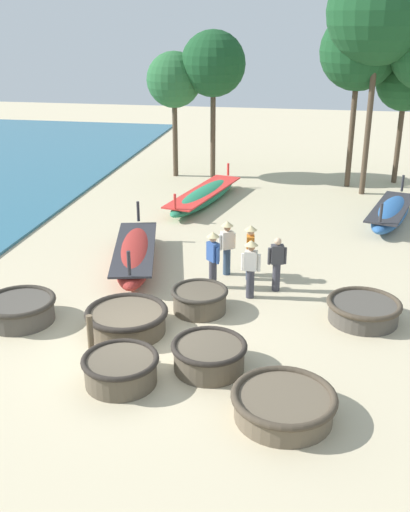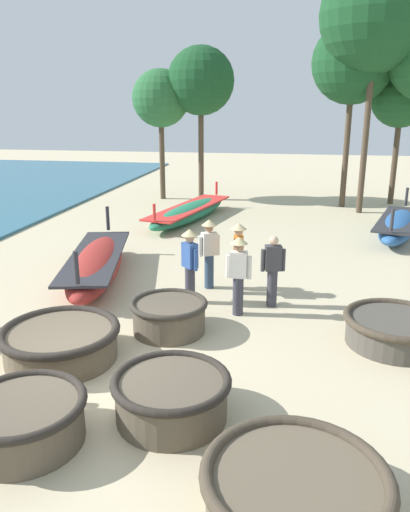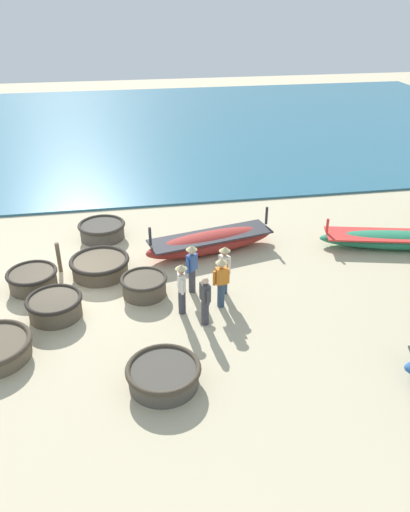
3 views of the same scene
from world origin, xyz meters
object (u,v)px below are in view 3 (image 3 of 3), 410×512
coracle_weathered (164,374)px  coracle_tilted (100,265)px  coracle_nearest (55,306)px  mooring_post_mid_beach (59,258)px  fisherman_standing_right (205,300)px  coracle_front_left (33,279)px  long_boat_white_hull (399,240)px  fisherman_crouching (192,266)px  long_boat_ochre_hull (211,242)px  fisherman_hauling (224,267)px  fisherman_by_coracle (221,279)px  coracle_front_right (144,285)px  fisherman_standing_left (182,286)px  coracle_upturned (102,230)px

coracle_weathered → coracle_tilted: (-5.72, -1.61, 0.03)m
coracle_nearest → mooring_post_mid_beach: mooring_post_mid_beach is taller
coracle_weathered → fisherman_standing_right: 2.77m
coracle_weathered → coracle_front_left: 6.41m
long_boat_white_hull → fisherman_crouching: size_ratio=3.59×
long_boat_ochre_hull → coracle_tilted: bearing=-76.4°
coracle_weathered → mooring_post_mid_beach: 6.81m
fisherman_crouching → fisherman_hauling: (0.25, 0.99, 0.00)m
fisherman_crouching → coracle_front_left: bearing=-102.3°
coracle_tilted → long_boat_white_hull: size_ratio=0.34×
fisherman_hauling → coracle_weathered: bearing=-31.2°
coracle_weathered → coracle_nearest: bearing=-140.1°
fisherman_by_coracle → long_boat_white_hull: bearing=110.1°
coracle_front_left → long_boat_white_hull: size_ratio=0.27×
coracle_nearest → fisherman_standing_right: fisherman_standing_right is taller
coracle_front_right → fisherman_standing_left: (1.21, 1.05, 0.62)m
fisherman_by_coracle → mooring_post_mid_beach: bearing=-120.8°
coracle_tilted → fisherman_standing_right: fisherman_standing_right is taller
coracle_front_right → coracle_front_left: 3.69m
fisherman_standing_right → mooring_post_mid_beach: bearing=-130.9°
coracle_weathered → long_boat_white_hull: size_ratio=0.31×
coracle_front_left → mooring_post_mid_beach: (-0.93, 0.78, 0.21)m
coracle_front_right → long_boat_white_hull: long_boat_white_hull is taller
long_boat_white_hull → fisherman_crouching: 8.31m
coracle_tilted → fisherman_standing_left: 3.74m
long_boat_ochre_hull → fisherman_crouching: 2.88m
coracle_weathered → fisherman_standing_right: fisherman_standing_right is taller
coracle_front_left → fisherman_crouching: 5.23m
coracle_front_right → coracle_upturned: bearing=-162.7°
fisherman_standing_right → fisherman_by_coracle: size_ratio=0.94×
coracle_tilted → fisherman_standing_left: size_ratio=1.21×
long_boat_ochre_hull → fisherman_hauling: 2.92m
fisherman_standing_left → fisherman_standing_right: bearing=41.3°
coracle_nearest → coracle_front_right: bearing=104.9°
mooring_post_mid_beach → fisherman_standing_right: bearing=49.1°
coracle_front_right → long_boat_white_hull: size_ratio=0.25×
fisherman_standing_right → mooring_post_mid_beach: size_ratio=1.43×
long_boat_ochre_hull → fisherman_standing_left: (3.72, -1.56, 0.56)m
coracle_weathered → long_boat_white_hull: long_boat_white_hull is taller
coracle_front_right → long_boat_white_hull: (-1.63, 9.63, -0.02)m
fisherman_standing_right → fisherman_hauling: bearing=150.1°
coracle_nearest → coracle_front_right: coracle_nearest is taller
coracle_tilted → fisherman_hauling: size_ratio=1.21×
long_boat_ochre_hull → long_boat_white_hull: 7.07m
long_boat_ochre_hull → fisherman_standing_left: bearing=-22.7°
coracle_nearest → coracle_front_right: 2.79m
coracle_tilted → fisherman_by_coracle: size_ratio=1.21×
fisherman_standing_right → fisherman_hauling: 1.77m
coracle_upturned → coracle_tilted: 2.82m
long_boat_white_hull → fisherman_standing_left: size_ratio=3.59×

